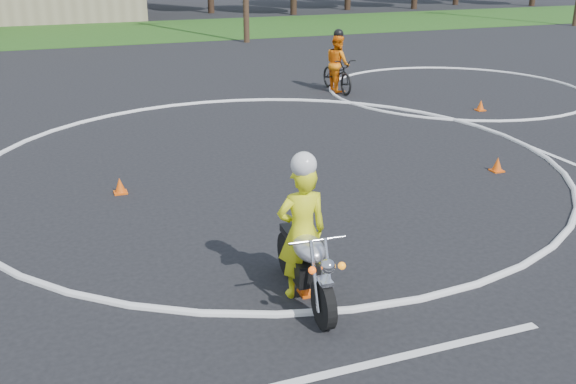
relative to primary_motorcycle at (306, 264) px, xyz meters
name	(u,v)px	position (x,y,z in m)	size (l,w,h in m)	color
ground	(326,216)	(1.37, 2.45, -0.52)	(120.00, 120.00, 0.00)	black
grass_strip	(125,32)	(1.37, 29.45, -0.51)	(120.00, 10.00, 0.02)	#1E4714
course_markings	(336,137)	(3.54, 6.81, -0.51)	(19.05, 19.05, 0.12)	silver
primary_motorcycle	(306,264)	(0.00, 0.00, 0.00)	(0.71, 2.03, 1.06)	black
rider_primary_grp	(302,228)	(0.00, 0.14, 0.44)	(0.67, 0.46, 1.97)	yellow
rider_second_grp	(338,70)	(5.76, 11.65, 0.17)	(0.72, 2.02, 1.94)	black
traffic_cones	(517,138)	(7.26, 4.88, -0.38)	(17.90, 11.08, 0.30)	#EB530C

